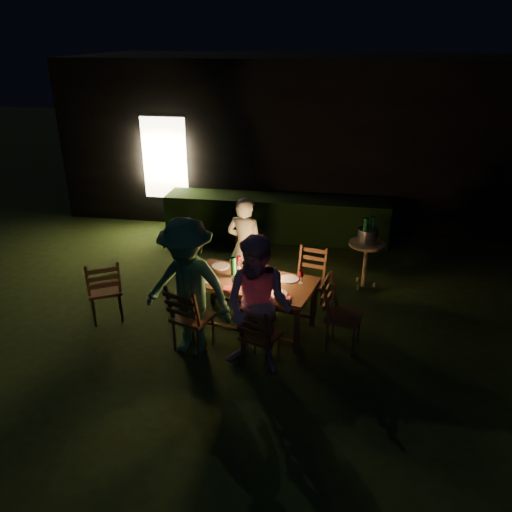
% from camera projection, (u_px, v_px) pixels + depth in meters
% --- Properties ---
extents(garden_envelope, '(40.00, 40.00, 3.20)m').
position_uv_depth(garden_envelope, '(313.00, 133.00, 11.13)').
color(garden_envelope, black).
rests_on(garden_envelope, ground).
extents(dining_table, '(1.79, 1.18, 0.69)m').
position_uv_depth(dining_table, '(251.00, 285.00, 6.50)').
color(dining_table, '#472817').
rests_on(dining_table, ground).
extents(chair_near_left, '(0.55, 0.57, 0.97)m').
position_uv_depth(chair_near_left, '(193.00, 328.00, 6.14)').
color(chair_near_left, '#472817').
rests_on(chair_near_left, ground).
extents(chair_near_right, '(0.52, 0.54, 0.89)m').
position_uv_depth(chair_near_right, '(260.00, 346.00, 5.83)').
color(chair_near_right, '#472817').
rests_on(chair_near_right, ground).
extents(chair_far_left, '(0.52, 0.55, 0.96)m').
position_uv_depth(chair_far_left, '(244.00, 277.00, 7.44)').
color(chair_far_left, '#472817').
rests_on(chair_far_left, ground).
extents(chair_far_right, '(0.49, 0.51, 0.91)m').
position_uv_depth(chair_far_right, '(308.00, 290.00, 7.08)').
color(chair_far_right, '#472817').
rests_on(chair_far_right, ground).
extents(chair_end, '(0.53, 0.51, 0.96)m').
position_uv_depth(chair_end, '(342.00, 326.00, 6.19)').
color(chair_end, '#472817').
rests_on(chair_end, ground).
extents(chair_spare, '(0.60, 0.62, 0.97)m').
position_uv_depth(chair_spare, '(106.00, 300.00, 6.79)').
color(chair_spare, '#472817').
rests_on(chair_spare, ground).
extents(person_house_side, '(0.62, 0.48, 1.52)m').
position_uv_depth(person_house_side, '(245.00, 247.00, 7.29)').
color(person_house_side, beige).
rests_on(person_house_side, ground).
extents(person_opp_right, '(0.93, 0.80, 1.66)m').
position_uv_depth(person_opp_right, '(258.00, 307.00, 5.56)').
color(person_opp_right, '#C386A3').
rests_on(person_opp_right, ground).
extents(person_opp_left, '(1.25, 0.89, 1.75)m').
position_uv_depth(person_opp_left, '(188.00, 288.00, 5.86)').
color(person_opp_left, '#376E47').
rests_on(person_opp_left, ground).
extents(lantern, '(0.16, 0.16, 0.35)m').
position_uv_depth(lantern, '(256.00, 269.00, 6.43)').
color(lantern, white).
rests_on(lantern, dining_table).
extents(plate_far_left, '(0.25, 0.25, 0.01)m').
position_uv_depth(plate_far_left, '(221.00, 266.00, 6.85)').
color(plate_far_left, white).
rests_on(plate_far_left, dining_table).
extents(plate_near_left, '(0.25, 0.25, 0.01)m').
position_uv_depth(plate_near_left, '(205.00, 279.00, 6.48)').
color(plate_near_left, white).
rests_on(plate_near_left, dining_table).
extents(plate_far_right, '(0.25, 0.25, 0.01)m').
position_uv_depth(plate_far_right, '(289.00, 279.00, 6.49)').
color(plate_far_right, white).
rests_on(plate_far_right, dining_table).
extents(plate_near_right, '(0.25, 0.25, 0.01)m').
position_uv_depth(plate_near_right, '(277.00, 294.00, 6.12)').
color(plate_near_right, white).
rests_on(plate_near_right, dining_table).
extents(wineglass_a, '(0.06, 0.06, 0.18)m').
position_uv_depth(wineglass_a, '(239.00, 262.00, 6.77)').
color(wineglass_a, '#59070F').
rests_on(wineglass_a, dining_table).
extents(wineglass_b, '(0.06, 0.06, 0.18)m').
position_uv_depth(wineglass_b, '(197.00, 269.00, 6.59)').
color(wineglass_b, '#59070F').
rests_on(wineglass_b, dining_table).
extents(wineglass_c, '(0.06, 0.06, 0.18)m').
position_uv_depth(wineglass_c, '(264.00, 288.00, 6.09)').
color(wineglass_c, '#59070F').
rests_on(wineglass_c, dining_table).
extents(wineglass_d, '(0.06, 0.06, 0.18)m').
position_uv_depth(wineglass_d, '(301.00, 277.00, 6.36)').
color(wineglass_d, '#59070F').
rests_on(wineglass_d, dining_table).
extents(wineglass_e, '(0.06, 0.06, 0.18)m').
position_uv_depth(wineglass_e, '(234.00, 283.00, 6.22)').
color(wineglass_e, silver).
rests_on(wineglass_e, dining_table).
extents(bottle_table, '(0.07, 0.07, 0.28)m').
position_uv_depth(bottle_table, '(233.00, 267.00, 6.50)').
color(bottle_table, '#0F471E').
rests_on(bottle_table, dining_table).
extents(napkin_left, '(0.18, 0.14, 0.01)m').
position_uv_depth(napkin_left, '(230.00, 288.00, 6.25)').
color(napkin_left, red).
rests_on(napkin_left, dining_table).
extents(napkin_right, '(0.18, 0.14, 0.01)m').
position_uv_depth(napkin_right, '(283.00, 298.00, 6.02)').
color(napkin_right, red).
rests_on(napkin_right, dining_table).
extents(phone, '(0.14, 0.07, 0.01)m').
position_uv_depth(phone, '(198.00, 281.00, 6.44)').
color(phone, black).
rests_on(phone, dining_table).
extents(side_table, '(0.55, 0.55, 0.73)m').
position_uv_depth(side_table, '(367.00, 248.00, 7.54)').
color(side_table, olive).
rests_on(side_table, ground).
extents(ice_bucket, '(0.30, 0.30, 0.22)m').
position_uv_depth(ice_bucket, '(368.00, 236.00, 7.46)').
color(ice_bucket, '#A5A8AD').
rests_on(ice_bucket, side_table).
extents(bottle_bucket_a, '(0.07, 0.07, 0.32)m').
position_uv_depth(bottle_bucket_a, '(365.00, 233.00, 7.41)').
color(bottle_bucket_a, '#0F471E').
rests_on(bottle_bucket_a, side_table).
extents(bottle_bucket_b, '(0.07, 0.07, 0.32)m').
position_uv_depth(bottle_bucket_b, '(371.00, 232.00, 7.47)').
color(bottle_bucket_b, '#0F471E').
rests_on(bottle_bucket_b, side_table).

